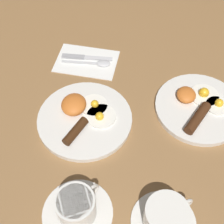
{
  "coord_description": "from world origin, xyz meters",
  "views": [
    {
      "loc": [
        0.49,
        0.12,
        0.71
      ],
      "look_at": [
        -0.02,
        0.07,
        0.03
      ],
      "focal_mm": 50.0,
      "sensor_mm": 36.0,
      "label": 1
    }
  ],
  "objects": [
    {
      "name": "napkin",
      "position": [
        -0.23,
        -0.03,
        0.0
      ],
      "size": [
        0.15,
        0.21,
        0.01
      ],
      "primitive_type": "cube",
      "rotation": [
        0.0,
        0.0,
        -0.11
      ],
      "color": "white",
      "rests_on": "ground_plane"
    },
    {
      "name": "spoon",
      "position": [
        -0.22,
        0.01,
        0.01
      ],
      "size": [
        0.03,
        0.16,
        0.01
      ],
      "rotation": [
        0.0,
        0.0,
        1.57
      ],
      "color": "silver",
      "rests_on": "napkin"
    },
    {
      "name": "teacup_near",
      "position": [
        0.26,
        0.02,
        0.03
      ],
      "size": [
        0.16,
        0.16,
        0.08
      ],
      "color": "silver",
      "rests_on": "ground_plane"
    },
    {
      "name": "ground_plane",
      "position": [
        0.0,
        0.0,
        0.0
      ],
      "size": [
        3.0,
        3.0,
        0.0
      ],
      "primitive_type": "plane",
      "color": "olive"
    },
    {
      "name": "breakfast_plate_far",
      "position": [
        -0.07,
        0.32,
        0.01
      ],
      "size": [
        0.25,
        0.25,
        0.04
      ],
      "color": "silver",
      "rests_on": "ground_plane"
    },
    {
      "name": "knife",
      "position": [
        -0.24,
        -0.04,
        0.01
      ],
      "size": [
        0.02,
        0.16,
        0.01
      ],
      "rotation": [
        0.0,
        0.0,
        1.56
      ],
      "color": "silver",
      "rests_on": "napkin"
    },
    {
      "name": "teacup_far",
      "position": [
        0.26,
        0.22,
        0.03
      ],
      "size": [
        0.15,
        0.15,
        0.07
      ],
      "color": "silver",
      "rests_on": "ground_plane"
    },
    {
      "name": "breakfast_plate_near",
      "position": [
        -0.0,
        -0.0,
        0.01
      ],
      "size": [
        0.26,
        0.26,
        0.05
      ],
      "color": "silver",
      "rests_on": "ground_plane"
    }
  ]
}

